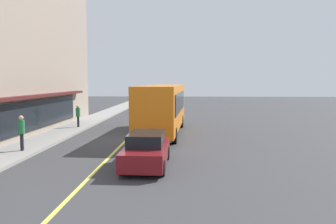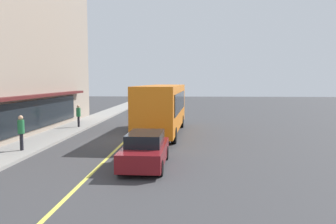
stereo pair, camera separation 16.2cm
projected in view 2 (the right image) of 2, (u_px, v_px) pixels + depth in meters
The scene contains 7 objects.
ground at pixel (126, 140), 21.36m from camera, with size 120.00×120.00×0.00m, color #38383A.
sidewalk at pixel (47, 138), 21.65m from camera, with size 80.00×2.54×0.15m, color gray.
lane_centre_stripe at pixel (126, 140), 21.36m from camera, with size 36.00×0.16×0.01m, color #D8D14C.
bus at pixel (163, 107), 23.70m from camera, with size 11.24×3.06×3.50m.
car_maroon at pixel (145, 150), 14.78m from camera, with size 4.33×1.92×1.52m.
pedestrian_mid_block at pixel (78, 114), 26.41m from camera, with size 0.34×0.34×1.75m.
pedestrian_near_storefront at pixel (21, 129), 17.46m from camera, with size 0.34×0.34×1.86m.
Camera 2 is at (-20.90, -3.93, 3.82)m, focal length 35.42 mm.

